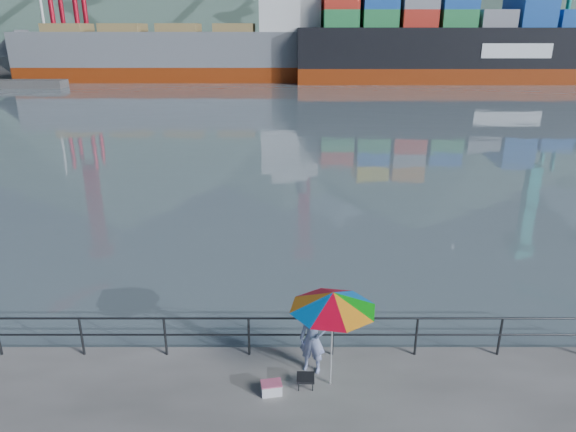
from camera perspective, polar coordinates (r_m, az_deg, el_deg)
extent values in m
cube|color=slate|center=(139.02, -0.84, 17.01)|extent=(500.00, 280.00, 0.00)
cube|color=#514F4C|center=(102.40, 4.70, 15.85)|extent=(200.00, 40.00, 0.40)
cylinder|color=#2D3033|center=(12.46, -9.10, -11.17)|extent=(22.00, 0.05, 0.05)
cylinder|color=#2D3033|center=(12.70, -8.99, -12.91)|extent=(22.00, 0.05, 0.05)
cube|color=#2D3033|center=(12.73, -8.97, -13.10)|extent=(22.00, 0.06, 1.00)
cube|color=red|center=(101.19, 4.81, 18.01)|extent=(6.00, 2.40, 7.80)
cube|color=#267F3F|center=(101.97, 8.60, 17.15)|extent=(6.00, 2.40, 5.20)
cube|color=gray|center=(103.10, 12.33, 16.96)|extent=(6.00, 2.40, 5.20)
cube|color=gray|center=(104.57, 16.04, 17.41)|extent=(6.00, 2.40, 7.80)
cube|color=gray|center=(106.47, 19.56, 17.09)|extent=(6.00, 2.40, 7.80)
cube|color=gray|center=(108.77, 22.83, 16.05)|extent=(6.00, 2.40, 5.20)
cube|color=#267F3F|center=(111.31, 26.14, 16.33)|extent=(6.00, 2.40, 7.80)
cube|color=#267F3F|center=(114.32, 28.96, 14.62)|extent=(6.00, 2.40, 2.60)
cube|color=#194CA5|center=(104.23, 4.65, 17.36)|extent=(6.00, 2.40, 5.20)
cube|color=red|center=(104.89, 8.39, 17.95)|extent=(6.00, 2.40, 7.80)
cube|color=yellow|center=(106.04, 11.99, 17.06)|extent=(6.00, 2.40, 5.20)
cube|color=red|center=(107.58, 15.47, 16.13)|extent=(6.00, 2.40, 2.60)
cube|color=#267F3F|center=(109.43, 18.88, 15.85)|extent=(6.00, 2.40, 2.60)
cube|color=red|center=(111.51, 22.34, 16.85)|extent=(6.00, 2.40, 7.80)
cube|color=#194CA5|center=(114.04, 25.49, 16.47)|extent=(6.00, 2.40, 7.80)
cube|color=gray|center=(116.98, 28.27, 14.80)|extent=(6.00, 2.40, 2.60)
cube|color=#267F3F|center=(107.29, 4.50, 16.75)|extent=(6.00, 2.40, 2.60)
cube|color=gray|center=(107.97, 8.09, 16.64)|extent=(6.00, 2.40, 2.60)
cube|color=red|center=(108.92, 11.72, 17.83)|extent=(6.00, 2.40, 7.80)
imported|color=#2F448C|center=(11.92, 2.76, -13.49)|extent=(0.70, 0.57, 1.66)
cylinder|color=white|center=(11.41, 4.87, -13.93)|extent=(0.04, 0.04, 2.09)
cone|color=red|center=(10.86, 5.03, -9.34)|extent=(2.22, 2.22, 0.39)
cube|color=black|center=(11.78, 1.96, -17.52)|extent=(0.39, 0.39, 0.05)
cube|color=#2D3033|center=(11.86, 1.95, -18.00)|extent=(0.32, 0.32, 0.20)
cube|color=silver|center=(11.66, -1.86, -18.62)|extent=(0.47, 0.36, 0.25)
cylinder|color=black|center=(13.10, 2.55, -14.40)|extent=(0.13, 1.83, 1.29)
cube|color=maroon|center=(85.09, -11.19, 15.22)|extent=(50.66, 8.77, 2.50)
cube|color=slate|center=(84.88, -11.36, 17.74)|extent=(50.66, 8.77, 5.00)
cube|color=silver|center=(83.38, 0.21, 22.19)|extent=(9.00, 7.36, 7.00)
cube|color=maroon|center=(87.81, 22.40, 14.27)|extent=(62.04, 10.34, 2.50)
cube|color=black|center=(87.60, 22.76, 16.89)|extent=(62.04, 10.34, 5.60)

